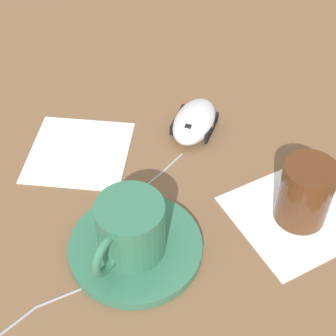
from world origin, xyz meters
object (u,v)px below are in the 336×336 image
computer_mouse (194,121)px  coffee_cup (130,229)px  saucer (135,247)px  drinking_glass (305,193)px

computer_mouse → coffee_cup: bearing=38.9°
computer_mouse → saucer: bearing=39.4°
saucer → computer_mouse: computer_mouse is taller
saucer → drinking_glass: drinking_glass is taller
coffee_cup → drinking_glass: drinking_glass is taller
coffee_cup → drinking_glass: 0.22m
computer_mouse → drinking_glass: size_ratio=1.36×
coffee_cup → saucer: bearing=-157.1°
coffee_cup → computer_mouse: coffee_cup is taller
coffee_cup → drinking_glass: size_ratio=1.22×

